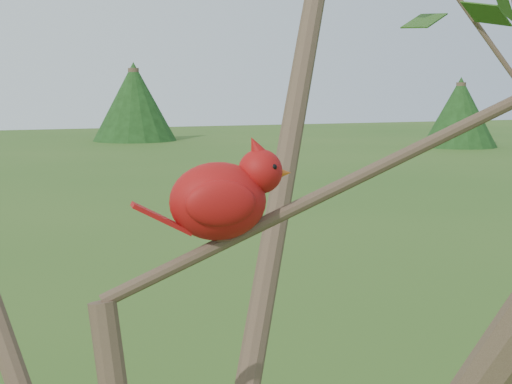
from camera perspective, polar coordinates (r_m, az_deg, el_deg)
crabapple_tree at (r=0.86m, az=-4.88°, el=1.53°), size 2.35×2.05×2.95m
cardinal at (r=0.99m, az=-2.40°, el=-0.35°), size 0.21×0.11×0.14m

